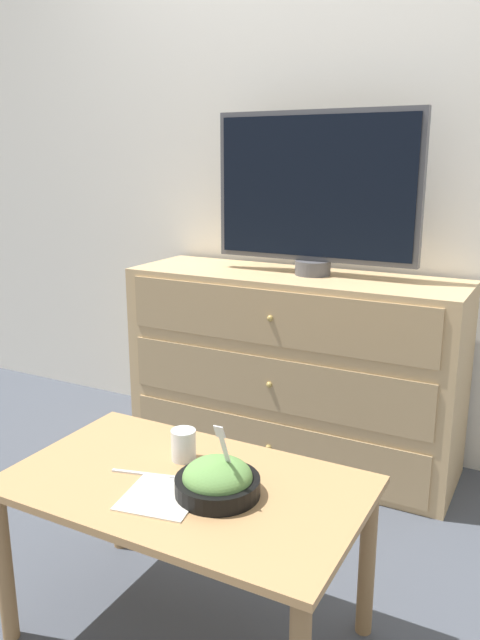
% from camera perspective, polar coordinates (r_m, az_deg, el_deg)
% --- Properties ---
extents(ground_plane, '(12.00, 12.00, 0.00)m').
position_cam_1_polar(ground_plane, '(2.96, 8.13, -10.66)').
color(ground_plane, '#474C56').
extents(wall_back, '(12.00, 0.05, 2.60)m').
position_cam_1_polar(wall_back, '(2.71, 9.33, 15.35)').
color(wall_back, white).
rests_on(wall_back, ground_plane).
extents(dresser, '(1.37, 0.45, 0.80)m').
position_cam_1_polar(dresser, '(2.63, 4.75, -4.45)').
color(dresser, tan).
rests_on(dresser, ground_plane).
extents(tv, '(0.83, 0.14, 0.63)m').
position_cam_1_polar(tv, '(2.49, 6.91, 11.63)').
color(tv, '#515156').
rests_on(tv, dresser).
extents(coffee_table, '(0.91, 0.54, 0.46)m').
position_cam_1_polar(coffee_table, '(1.67, -5.01, -16.56)').
color(coffee_table, tan).
rests_on(coffee_table, ground_plane).
extents(takeout_bowl, '(0.21, 0.21, 0.20)m').
position_cam_1_polar(takeout_bowl, '(1.56, -2.07, -14.49)').
color(takeout_bowl, black).
rests_on(takeout_bowl, coffee_table).
extents(drink_cup, '(0.07, 0.07, 0.09)m').
position_cam_1_polar(drink_cup, '(1.73, -5.18, -11.46)').
color(drink_cup, '#9E6638').
rests_on(drink_cup, coffee_table).
extents(napkin, '(0.21, 0.21, 0.00)m').
position_cam_1_polar(napkin, '(1.58, -7.22, -15.74)').
color(napkin, silver).
rests_on(napkin, coffee_table).
extents(knife, '(0.18, 0.06, 0.01)m').
position_cam_1_polar(knife, '(1.68, -8.69, -13.74)').
color(knife, silver).
rests_on(knife, coffee_table).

